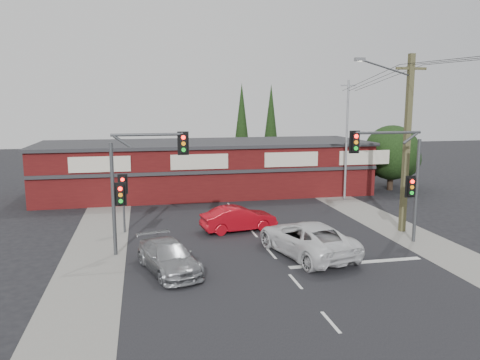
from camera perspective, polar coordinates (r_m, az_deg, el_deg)
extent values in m
plane|color=black|center=(22.81, 4.25, -9.42)|extent=(120.00, 120.00, 0.00)
cube|color=black|center=(27.43, 1.35, -6.13)|extent=(14.00, 70.00, 0.01)
cube|color=gray|center=(26.87, -16.73, -6.86)|extent=(3.00, 70.00, 0.02)
cube|color=gray|center=(30.46, 17.18, -4.97)|extent=(3.00, 70.00, 0.02)
cube|color=silver|center=(22.69, 13.98, -9.75)|extent=(6.50, 0.35, 0.01)
imported|color=silver|center=(23.15, 8.08, -7.06)|extent=(4.05, 6.42, 1.65)
imported|color=#929497|center=(21.04, -8.72, -9.25)|extent=(3.09, 4.90, 1.32)
imported|color=#AB0A15|center=(27.16, -0.16, -4.73)|extent=(4.53, 2.19, 1.43)
cube|color=silver|center=(16.83, 10.98, -16.63)|extent=(0.12, 1.60, 0.01)
cube|color=silver|center=(20.01, 6.78, -12.18)|extent=(0.12, 1.60, 0.01)
cube|color=silver|center=(23.35, 3.84, -8.93)|extent=(0.12, 1.60, 0.01)
cube|color=silver|center=(26.78, 1.69, -6.49)|extent=(0.12, 1.60, 0.01)
cube|color=silver|center=(30.29, 0.04, -4.61)|extent=(0.12, 1.60, 0.01)
cube|color=silver|center=(33.84, -1.26, -3.11)|extent=(0.12, 1.60, 0.01)
cube|color=#450D0E|center=(38.44, -4.18, 1.39)|extent=(26.00, 8.00, 4.00)
cube|color=#2D2D30|center=(38.20, -4.22, 4.51)|extent=(26.40, 8.40, 0.25)
cube|color=beige|center=(34.07, -16.72, 1.85)|extent=(4.20, 0.12, 1.10)
cube|color=beige|center=(34.19, -4.95, 2.23)|extent=(4.20, 0.12, 1.10)
cube|color=beige|center=(35.70, 6.28, 2.52)|extent=(4.20, 0.12, 1.10)
cube|color=beige|center=(37.99, 14.93, 2.67)|extent=(4.20, 0.12, 1.10)
cube|color=#2D2D30|center=(34.38, -3.27, 0.95)|extent=(26.00, 0.15, 0.25)
cylinder|color=#2D2116|center=(41.72, 17.84, 0.06)|extent=(0.50, 0.50, 1.80)
sphere|color=black|center=(41.43, 18.00, 3.20)|extent=(4.60, 4.60, 4.60)
sphere|color=black|center=(43.11, 19.03, 2.44)|extent=(3.40, 3.40, 3.40)
sphere|color=black|center=(42.13, 15.46, 2.19)|extent=(2.80, 2.80, 2.80)
cylinder|color=#2D2116|center=(46.18, 0.21, 1.51)|extent=(0.24, 0.24, 2.00)
cone|color=black|center=(45.77, 0.21, 7.10)|extent=(1.80, 1.80, 7.50)
cylinder|color=#2D2116|center=(48.93, 3.73, 1.94)|extent=(0.24, 0.24, 2.00)
cone|color=black|center=(48.55, 3.79, 7.21)|extent=(1.80, 1.80, 7.50)
cylinder|color=#47494C|center=(23.23, -15.19, -2.35)|extent=(0.18, 0.18, 5.50)
cylinder|color=#47494C|center=(22.78, -11.24, 5.45)|extent=(3.40, 0.14, 0.14)
cylinder|color=#47494C|center=(22.82, -14.21, 4.59)|extent=(0.82, 0.14, 0.63)
cube|color=black|center=(22.89, -6.93, 4.45)|extent=(0.32, 0.22, 0.95)
cube|color=black|center=(22.96, -6.95, 4.46)|extent=(0.55, 0.04, 1.15)
cylinder|color=#FF0C07|center=(22.74, -6.92, 5.18)|extent=(0.20, 0.06, 0.20)
cylinder|color=orange|center=(22.77, -6.91, 4.42)|extent=(0.20, 0.06, 0.20)
cylinder|color=#0CE526|center=(22.79, -6.89, 3.67)|extent=(0.20, 0.06, 0.20)
cube|color=black|center=(23.17, -14.35, -1.72)|extent=(0.32, 0.22, 0.95)
cube|color=black|center=(23.24, -14.35, -1.68)|extent=(0.55, 0.04, 1.15)
cylinder|color=#FF0C07|center=(22.99, -14.40, -1.04)|extent=(0.20, 0.06, 0.20)
cylinder|color=orange|center=(23.04, -14.37, -1.78)|extent=(0.20, 0.06, 0.20)
cylinder|color=#0CE526|center=(23.10, -14.34, -2.51)|extent=(0.20, 0.06, 0.20)
cylinder|color=#47494C|center=(26.28, 20.71, -1.29)|extent=(0.18, 0.18, 5.50)
cylinder|color=#47494C|center=(24.99, 17.62, 5.53)|extent=(3.60, 0.14, 0.14)
cylinder|color=#47494C|center=(25.65, 20.05, 4.81)|extent=(0.82, 0.14, 0.63)
cube|color=black|center=(24.19, 13.84, 4.51)|extent=(0.32, 0.22, 0.95)
cube|color=black|center=(24.25, 13.77, 4.52)|extent=(0.55, 0.04, 1.15)
cylinder|color=#FF0C07|center=(24.05, 14.00, 5.19)|extent=(0.20, 0.06, 0.20)
cylinder|color=orange|center=(24.07, 13.97, 4.48)|extent=(0.20, 0.06, 0.20)
cylinder|color=#0CE526|center=(24.10, 13.95, 3.77)|extent=(0.20, 0.06, 0.20)
cube|color=black|center=(26.05, 20.09, -0.78)|extent=(0.32, 0.22, 0.95)
cube|color=black|center=(26.11, 20.01, -0.76)|extent=(0.55, 0.04, 1.15)
cylinder|color=#FF0C07|center=(25.90, 20.28, -0.18)|extent=(0.20, 0.06, 0.20)
cylinder|color=orange|center=(25.94, 20.24, -0.83)|extent=(0.20, 0.06, 0.20)
cylinder|color=#0CE526|center=(26.00, 20.21, -1.48)|extent=(0.20, 0.06, 0.20)
cylinder|color=#47494C|center=(27.39, -13.99, -3.21)|extent=(0.12, 0.12, 3.00)
cube|color=black|center=(27.14, -14.10, -0.53)|extent=(0.32, 0.22, 0.95)
cube|color=black|center=(27.21, -14.09, -0.51)|extent=(0.55, 0.04, 1.15)
cylinder|color=#FF0C07|center=(26.96, -14.14, 0.05)|extent=(0.20, 0.06, 0.20)
cylinder|color=orange|center=(27.01, -14.11, -0.58)|extent=(0.20, 0.06, 0.20)
cylinder|color=#0CE526|center=(27.06, -14.08, -1.20)|extent=(0.20, 0.06, 0.20)
cube|color=brown|center=(27.93, 19.65, 4.03)|extent=(0.30, 0.30, 10.00)
cube|color=brown|center=(27.89, 20.14, 12.65)|extent=(1.80, 0.14, 0.14)
cylinder|color=#47494C|center=(26.96, 17.35, 12.92)|extent=(3.23, 0.39, 0.89)
cube|color=slate|center=(26.13, 14.39, 14.06)|extent=(0.55, 0.25, 0.18)
cylinder|color=silver|center=(26.12, 14.38, 13.84)|extent=(0.28, 0.28, 0.05)
cylinder|color=gray|center=(36.14, 12.85, 4.65)|extent=(0.16, 0.16, 9.00)
cube|color=gray|center=(36.04, 13.10, 11.16)|extent=(1.20, 0.10, 0.10)
cylinder|color=black|center=(31.63, 15.18, 11.72)|extent=(0.73, 9.01, 1.22)
cylinder|color=black|center=(31.90, 16.15, 11.65)|extent=(0.52, 9.00, 1.22)
cylinder|color=black|center=(32.19, 17.11, 11.59)|extent=(0.31, 9.00, 1.22)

